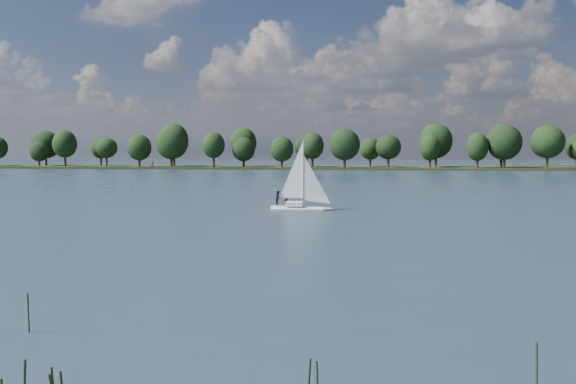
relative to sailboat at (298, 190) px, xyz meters
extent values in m
plane|color=#233342|center=(11.51, 55.23, -2.30)|extent=(700.00, 700.00, 0.00)
cube|color=black|center=(11.51, 167.23, -2.30)|extent=(660.00, 40.00, 1.50)
cube|color=white|center=(0.10, 0.00, -2.30)|extent=(6.35, 2.19, 0.73)
cube|color=white|center=(0.10, 0.00, -1.56)|extent=(1.91, 1.23, 0.46)
cylinder|color=#B4B4BB|center=(0.10, 0.00, 1.88)|extent=(0.11, 0.11, 7.35)
imported|color=black|center=(-1.31, 0.48, -0.96)|extent=(0.51, 0.65, 1.58)
imported|color=black|center=(-2.15, -0.09, -0.96)|extent=(0.62, 0.79, 1.58)
cube|color=silver|center=(-64.01, 129.06, -2.30)|extent=(2.65, 2.16, 0.40)
cylinder|color=silver|center=(-64.01, 129.06, -0.28)|extent=(0.07, 0.07, 3.58)
cylinder|color=#283316|center=(-4.03, -49.49, -1.49)|extent=(3.20, 3.20, 1.72)
camera|label=1|loc=(9.21, -70.14, 4.31)|focal=40.00mm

